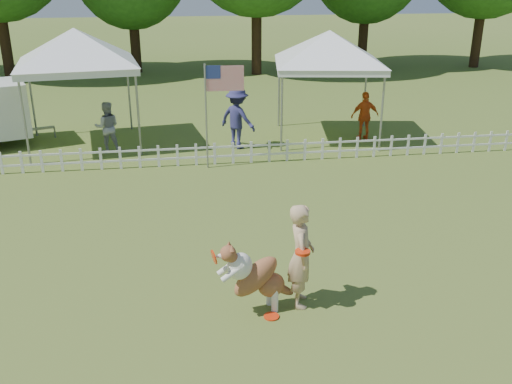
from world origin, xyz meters
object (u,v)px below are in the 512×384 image
canopy_tent_left (80,90)px  flag_pole (206,117)px  frisbee_on_turf (271,316)px  spectator_b (237,118)px  spectator_c (365,116)px  canopy_tent_right (327,87)px  handler (301,255)px  spectator_a (107,127)px  dog (257,276)px

canopy_tent_left → flag_pole: size_ratio=1.21×
frisbee_on_turf → spectator_b: spectator_b is taller
spectator_c → canopy_tent_right: bearing=-18.6°
handler → canopy_tent_left: (-4.47, 9.54, 0.83)m
frisbee_on_turf → spectator_a: 9.64m
dog → frisbee_on_turf: dog is taller
dog → frisbee_on_turf: 0.66m
canopy_tent_right → flag_pole: 4.55m
canopy_tent_left → spectator_c: (8.49, -0.67, -0.93)m
spectator_b → handler: bearing=132.7°
spectator_a → handler: bearing=108.8°
handler → dog: 0.75m
canopy_tent_left → spectator_a: (0.76, -0.81, -0.94)m
flag_pole → spectator_a: (-2.73, 1.88, -0.65)m
canopy_tent_right → spectator_b: size_ratio=1.79×
flag_pole → handler: bearing=-81.2°
frisbee_on_turf → spectator_b: (0.54, 8.89, 0.89)m
spectator_a → canopy_tent_left: bearing=-51.2°
handler → frisbee_on_turf: size_ratio=7.11×
frisbee_on_turf → flag_pole: bearing=93.7°
spectator_c → handler: bearing=65.0°
handler → flag_pole: bearing=16.5°
handler → spectator_b: spectator_b is taller
handler → canopy_tent_left: 10.57m
spectator_b → dog: bearing=128.1°
canopy_tent_left → spectator_c: 8.56m
spectator_a → spectator_b: spectator_b is taller
dog → flag_pole: flag_pole is taller
handler → canopy_tent_left: canopy_tent_left is taller
canopy_tent_right → flag_pole: canopy_tent_right is taller
spectator_b → frisbee_on_turf: bearing=129.4°
spectator_a → spectator_c: spectator_c is taller
flag_pole → spectator_a: size_ratio=1.88×
dog → canopy_tent_left: canopy_tent_left is taller
frisbee_on_turf → spectator_a: (-3.20, 9.06, 0.72)m
handler → spectator_b: size_ratio=0.94×
canopy_tent_left → spectator_c: size_ratio=2.25×
spectator_a → canopy_tent_right: bearing=-179.8°
flag_pole → spectator_a: 3.38m
spectator_b → flag_pole: bearing=102.3°
handler → canopy_tent_left: bearing=33.5°
canopy_tent_right → spectator_c: bearing=-8.9°
spectator_b → spectator_c: size_ratio=1.21×
canopy_tent_right → spectator_b: 3.02m
handler → spectator_b: bearing=8.2°
flag_pole → spectator_c: flag_pole is taller
canopy_tent_left → flag_pole: (3.49, -2.69, -0.30)m
handler → canopy_tent_right: size_ratio=0.53×
canopy_tent_left → handler: bearing=-73.0°
dog → spectator_c: size_ratio=0.82×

